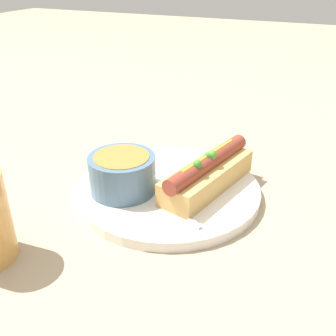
% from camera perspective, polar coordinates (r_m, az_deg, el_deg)
% --- Properties ---
extents(ground_plane, '(4.00, 4.00, 0.00)m').
position_cam_1_polar(ground_plane, '(0.62, -0.00, -3.75)').
color(ground_plane, tan).
extents(dinner_plate, '(0.28, 0.28, 0.02)m').
position_cam_1_polar(dinner_plate, '(0.61, -0.00, -3.14)').
color(dinner_plate, white).
rests_on(dinner_plate, ground_plane).
extents(hot_dog, '(0.19, 0.10, 0.06)m').
position_cam_1_polar(hot_dog, '(0.59, 5.75, -0.75)').
color(hot_dog, tan).
rests_on(hot_dog, dinner_plate).
extents(soup_bowl, '(0.10, 0.10, 0.06)m').
position_cam_1_polar(soup_bowl, '(0.58, -6.64, -0.59)').
color(soup_bowl, slate).
rests_on(soup_bowl, dinner_plate).
extents(spoon, '(0.09, 0.13, 0.01)m').
position_cam_1_polar(spoon, '(0.59, -1.42, -3.26)').
color(spoon, '#B7B7BC').
rests_on(spoon, dinner_plate).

